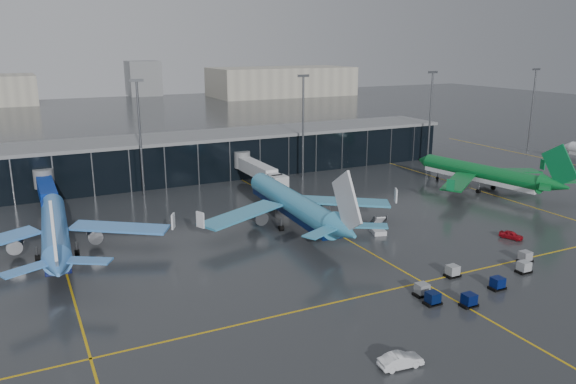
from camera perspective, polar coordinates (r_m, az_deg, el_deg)
name	(u,v)px	position (r m, az deg, el deg)	size (l,w,h in m)	color
ground	(310,259)	(88.87, 2.27, -6.79)	(600.00, 600.00, 0.00)	#282B2D
terminal_pier	(192,156)	(142.82, -9.69, 3.60)	(142.00, 17.00, 10.70)	black
jet_bridges	(47,193)	(118.91, -23.25, -0.10)	(94.00, 27.50, 7.20)	#595B60
flood_masts	(227,128)	(131.72, -6.22, 6.50)	(203.00, 0.50, 25.50)	#595B60
distant_hangars	(171,84)	(354.86, -11.83, 10.67)	(260.00, 71.00, 22.00)	#B2AD99
taxi_lines	(331,230)	(102.18, 4.36, -3.88)	(220.00, 120.00, 0.02)	gold
airliner_arkefly	(53,215)	(96.19, -22.75, -2.17)	(37.25, 42.42, 13.04)	#448AE0
airliner_klm_near	(292,189)	(102.71, 0.40, 0.27)	(39.39, 44.86, 13.79)	#3993BC
airliner_aer_lingus	(481,163)	(135.96, 18.98, 2.81)	(35.86, 40.84, 12.55)	#0C672A
baggage_carts	(476,280)	(83.45, 18.60, -8.52)	(24.82, 9.76, 1.70)	black
mobile_airstair	(378,229)	(101.29, 9.15, -3.75)	(3.04, 3.70, 3.45)	silver
service_van_red	(511,235)	(104.76, 21.72, -4.08)	(1.60, 3.97, 1.35)	#A10C17
service_van_white	(401,360)	(62.15, 11.38, -16.41)	(1.68, 4.82, 1.59)	silver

